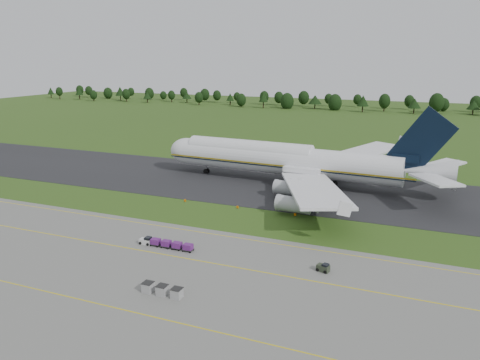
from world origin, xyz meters
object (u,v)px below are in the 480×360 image
at_px(uld_row, 162,290).
at_px(edge_markers, 237,207).
at_px(aircraft, 290,160).
at_px(baggage_train, 165,244).
at_px(utility_cart, 323,268).

distance_m(uld_row, edge_markers, 41.46).
relative_size(aircraft, edge_markers, 2.90).
distance_m(baggage_train, utility_cart, 28.54).
height_order(baggage_train, utility_cart, baggage_train).
height_order(aircraft, uld_row, aircraft).
distance_m(utility_cart, edge_markers, 35.24).
xyz_separation_m(aircraft, edge_markers, (-4.70, -25.63, -6.13)).
bearing_deg(uld_row, utility_cart, 39.59).
xyz_separation_m(aircraft, baggage_train, (-8.14, -51.45, -5.64)).
height_order(utility_cart, uld_row, uld_row).
bearing_deg(baggage_train, edge_markers, 82.42).
relative_size(baggage_train, utility_cart, 4.93).
bearing_deg(uld_row, edge_markers, 97.34).
height_order(baggage_train, edge_markers, baggage_train).
xyz_separation_m(uld_row, edge_markers, (-5.30, 41.11, -0.54)).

